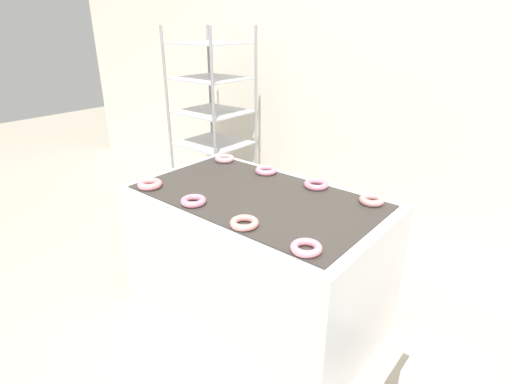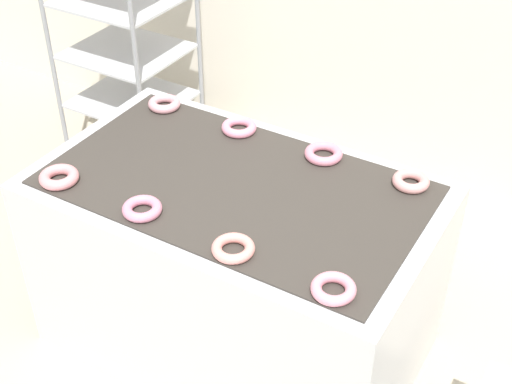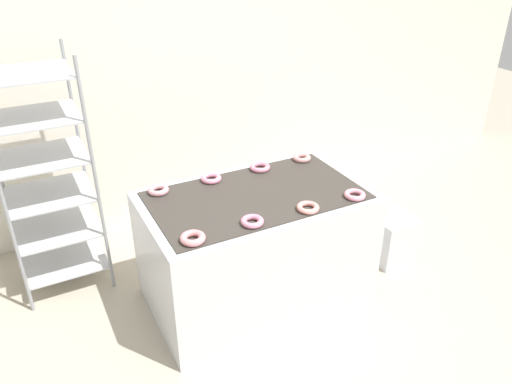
% 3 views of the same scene
% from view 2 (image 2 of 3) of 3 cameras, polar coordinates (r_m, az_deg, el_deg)
% --- Properties ---
extents(fryer_machine, '(1.49, 0.88, 0.83)m').
position_cam_2_polar(fryer_machine, '(2.87, -1.53, -6.12)').
color(fryer_machine, silver).
rests_on(fryer_machine, ground_plane).
extents(baking_rack_cart, '(0.59, 0.54, 1.72)m').
position_cam_2_polar(baking_rack_cart, '(3.80, -10.55, 12.90)').
color(baking_rack_cart, gray).
rests_on(baking_rack_cart, ground_plane).
extents(donut_near_left, '(0.15, 0.15, 0.04)m').
position_cam_2_polar(donut_near_left, '(2.71, -15.49, 1.15)').
color(donut_near_left, pink).
rests_on(donut_near_left, fryer_machine).
extents(donut_near_midleft, '(0.14, 0.14, 0.04)m').
position_cam_2_polar(donut_near_midleft, '(2.49, -9.10, -1.33)').
color(donut_near_midleft, pink).
rests_on(donut_near_midleft, fryer_machine).
extents(donut_near_midright, '(0.14, 0.14, 0.03)m').
position_cam_2_polar(donut_near_midright, '(2.30, -1.83, -4.53)').
color(donut_near_midright, pink).
rests_on(donut_near_midright, fryer_machine).
extents(donut_near_right, '(0.14, 0.14, 0.03)m').
position_cam_2_polar(donut_near_right, '(2.18, 6.21, -7.70)').
color(donut_near_right, pink).
rests_on(donut_near_right, fryer_machine).
extents(donut_far_left, '(0.14, 0.14, 0.04)m').
position_cam_2_polar(donut_far_left, '(3.10, -7.35, 7.02)').
color(donut_far_left, '#D5939B').
rests_on(donut_far_left, fryer_machine).
extents(donut_far_midleft, '(0.14, 0.14, 0.04)m').
position_cam_2_polar(donut_far_midleft, '(2.91, -1.37, 5.20)').
color(donut_far_midleft, pink).
rests_on(donut_far_midleft, fryer_machine).
extents(donut_far_midright, '(0.15, 0.15, 0.04)m').
position_cam_2_polar(donut_far_midright, '(2.75, 5.43, 3.08)').
color(donut_far_midright, pink).
rests_on(donut_far_midright, fryer_machine).
extents(donut_far_right, '(0.14, 0.14, 0.04)m').
position_cam_2_polar(donut_far_right, '(2.65, 12.29, 0.86)').
color(donut_far_right, '#D79390').
rests_on(donut_far_right, fryer_machine).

